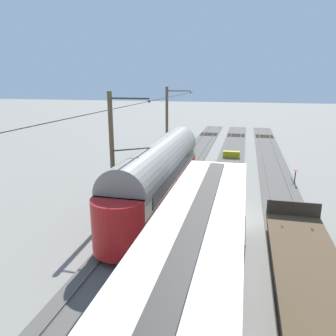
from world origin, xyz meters
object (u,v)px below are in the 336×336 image
(catenary_pole_mid_near, at_px, (113,152))
(switch_stand, at_px, (295,177))
(flatcar_far_siding, at_px, (312,278))
(track_end_bumper, at_px, (231,155))
(catenary_pole_foreground, at_px, (167,123))
(vintage_streetcar, at_px, (160,171))
(boxcar_adjacent, at_px, (200,256))

(catenary_pole_mid_near, bearing_deg, switch_stand, -144.22)
(flatcar_far_siding, height_order, track_end_bumper, flatcar_far_siding)
(switch_stand, distance_m, track_end_bumper, 9.72)
(catenary_pole_mid_near, height_order, track_end_bumper, catenary_pole_mid_near)
(flatcar_far_siding, bearing_deg, catenary_pole_foreground, -62.50)
(catenary_pole_mid_near, distance_m, switch_stand, 14.95)
(switch_stand, bearing_deg, vintage_streetcar, 33.86)
(catenary_pole_foreground, bearing_deg, switch_stand, 154.66)
(boxcar_adjacent, height_order, switch_stand, boxcar_adjacent)
(boxcar_adjacent, xyz_separation_m, flatcar_far_siding, (-4.11, -1.58, -1.30))
(vintage_streetcar, height_order, boxcar_adjacent, vintage_streetcar)
(catenary_pole_foreground, relative_size, track_end_bumper, 4.19)
(catenary_pole_mid_near, bearing_deg, track_end_bumper, -111.24)
(flatcar_far_siding, relative_size, switch_stand, 10.02)
(catenary_pole_foreground, bearing_deg, boxcar_adjacent, 106.45)
(vintage_streetcar, relative_size, switch_stand, 13.84)
(flatcar_far_siding, bearing_deg, catenary_pole_mid_near, -30.28)
(flatcar_far_siding, xyz_separation_m, catenary_pole_foreground, (10.58, -20.32, 3.06))
(catenary_pole_foreground, relative_size, catenary_pole_mid_near, 1.00)
(switch_stand, xyz_separation_m, track_end_bumper, (5.38, -8.09, -0.30))
(vintage_streetcar, bearing_deg, flatcar_far_siding, 134.60)
(boxcar_adjacent, height_order, flatcar_far_siding, boxcar_adjacent)
(vintage_streetcar, xyz_separation_m, catenary_pole_mid_near, (2.35, 2.17, 1.66))
(catenary_pole_foreground, height_order, switch_stand, catenary_pole_foreground)
(switch_stand, relative_size, track_end_bumper, 0.69)
(flatcar_far_siding, bearing_deg, boxcar_adjacent, 21.07)
(catenary_pole_mid_near, distance_m, track_end_bumper, 18.19)
(catenary_pole_mid_near, bearing_deg, catenary_pole_foreground, -90.00)
(boxcar_adjacent, bearing_deg, flatcar_far_siding, -158.93)
(boxcar_adjacent, bearing_deg, vintage_streetcar, -67.47)
(vintage_streetcar, height_order, catenary_pole_mid_near, catenary_pole_mid_near)
(boxcar_adjacent, height_order, catenary_pole_mid_near, catenary_pole_mid_near)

